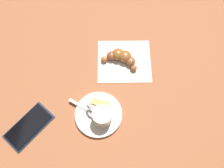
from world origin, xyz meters
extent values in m
plane|color=#9E5937|center=(0.00, 0.00, 0.00)|extent=(1.80, 1.80, 0.00)
cylinder|color=silver|center=(-0.09, 0.01, 0.01)|extent=(0.14, 0.14, 0.01)
cylinder|color=silver|center=(-0.11, 0.00, 0.04)|extent=(0.06, 0.06, 0.05)
cylinder|color=black|center=(-0.11, 0.00, 0.05)|extent=(0.05, 0.05, 0.00)
torus|color=silver|center=(-0.09, 0.03, 0.04)|extent=(0.03, 0.04, 0.04)
cube|color=silver|center=(-0.08, 0.06, 0.01)|extent=(0.05, 0.10, 0.00)
ellipsoid|color=silver|center=(-0.11, 0.00, 0.01)|extent=(0.03, 0.03, 0.01)
cube|color=tan|center=(-0.06, 0.01, 0.01)|extent=(0.03, 0.06, 0.01)
cube|color=silver|center=(0.10, -0.04, 0.00)|extent=(0.18, 0.19, 0.00)
ellipsoid|color=brown|center=(0.07, -0.08, 0.01)|extent=(0.03, 0.03, 0.02)
ellipsoid|color=brown|center=(0.09, -0.06, 0.02)|extent=(0.04, 0.04, 0.03)
ellipsoid|color=#975B2B|center=(0.10, -0.04, 0.02)|extent=(0.05, 0.05, 0.03)
ellipsoid|color=#985C28|center=(0.11, -0.02, 0.02)|extent=(0.04, 0.04, 0.03)
ellipsoid|color=brown|center=(0.10, 0.00, 0.02)|extent=(0.04, 0.04, 0.03)
ellipsoid|color=#A25F2E|center=(0.09, 0.02, 0.01)|extent=(0.03, 0.03, 0.02)
cube|color=#162235|center=(-0.15, 0.21, 0.00)|extent=(0.16, 0.14, 0.01)
cube|color=black|center=(-0.15, 0.21, 0.01)|extent=(0.14, 0.13, 0.00)
camera|label=1|loc=(-0.29, -0.05, 0.69)|focal=38.10mm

